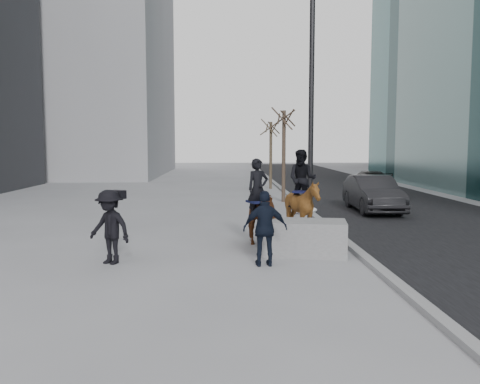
{
  "coord_description": "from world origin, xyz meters",
  "views": [
    {
      "loc": [
        -0.39,
        -12.69,
        2.85
      ],
      "look_at": [
        0.0,
        1.2,
        1.5
      ],
      "focal_mm": 38.0,
      "sensor_mm": 36.0,
      "label": 1
    }
  ],
  "objects_px": {
    "mounted_left": "(258,215)",
    "mounted_right": "(302,202)",
    "planter": "(302,238)",
    "car_near": "(373,194)"
  },
  "relations": [
    {
      "from": "planter",
      "to": "car_near",
      "type": "bearing_deg",
      "value": 62.64
    },
    {
      "from": "mounted_right",
      "to": "car_near",
      "type": "bearing_deg",
      "value": 55.42
    },
    {
      "from": "car_near",
      "to": "mounted_right",
      "type": "distance_m",
      "value": 6.65
    },
    {
      "from": "car_near",
      "to": "mounted_right",
      "type": "height_order",
      "value": "mounted_right"
    },
    {
      "from": "mounted_left",
      "to": "mounted_right",
      "type": "distance_m",
      "value": 2.22
    },
    {
      "from": "mounted_left",
      "to": "mounted_right",
      "type": "relative_size",
      "value": 0.92
    },
    {
      "from": "planter",
      "to": "car_near",
      "type": "xyz_separation_m",
      "value": [
        4.16,
        8.04,
        0.31
      ]
    },
    {
      "from": "car_near",
      "to": "mounted_right",
      "type": "relative_size",
      "value": 1.71
    },
    {
      "from": "planter",
      "to": "car_near",
      "type": "height_order",
      "value": "car_near"
    },
    {
      "from": "car_near",
      "to": "mounted_right",
      "type": "xyz_separation_m",
      "value": [
        -3.77,
        -5.47,
        0.32
      ]
    }
  ]
}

